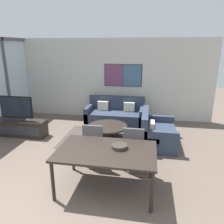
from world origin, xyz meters
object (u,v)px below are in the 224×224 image
object	(u,v)px
sofa_main	(115,115)
television	(16,108)
tv_console	(19,128)
sofa_side	(155,134)
dining_chair_left	(94,143)
dining_chair_centre	(133,147)
fruit_bowl	(119,146)
dining_table	(106,153)
coffee_table	(108,129)

from	to	relation	value
sofa_main	television	bearing A→B (deg)	-149.45
tv_console	sofa_side	distance (m)	3.93
dining_chair_left	dining_chair_centre	xyz separation A→B (m)	(0.85, -0.03, 0.00)
sofa_main	dining_chair_centre	distance (m)	2.93
sofa_side	fruit_bowl	xyz separation A→B (m)	(-0.69, -2.01, 0.53)
dining_table	fruit_bowl	world-z (taller)	fruit_bowl
dining_chair_centre	sofa_side	bearing A→B (deg)	70.79
television	coffee_table	size ratio (longest dim) A/B	0.89
tv_console	television	world-z (taller)	television
sofa_main	tv_console	bearing A→B (deg)	-149.44
tv_console	dining_chair_left	xyz separation A→B (m)	(2.60, -1.22, 0.28)
sofa_side	dining_table	distance (m)	2.34
dining_chair_centre	dining_table	bearing A→B (deg)	-119.64
sofa_side	dining_chair_centre	bearing A→B (deg)	160.79
television	dining_chair_centre	bearing A→B (deg)	-19.95
sofa_side	coffee_table	world-z (taller)	sofa_side
dining_chair_left	dining_table	bearing A→B (deg)	-61.26
dining_table	dining_chair_left	distance (m)	0.91
dining_table	fruit_bowl	size ratio (longest dim) A/B	6.08
sofa_side	fruit_bowl	world-z (taller)	sofa_side
dining_chair_left	fruit_bowl	bearing A→B (deg)	-46.14
tv_console	dining_chair_left	distance (m)	2.89
fruit_bowl	dining_chair_left	bearing A→B (deg)	133.86
sofa_main	dining_chair_left	distance (m)	2.78
dining_chair_left	fruit_bowl	world-z (taller)	dining_chair_left
sofa_side	dining_chair_left	world-z (taller)	dining_chair_left
tv_console	dining_chair_left	size ratio (longest dim) A/B	1.69
television	dining_chair_left	xyz separation A→B (m)	(2.60, -1.22, -0.30)
television	sofa_side	world-z (taller)	television
tv_console	sofa_side	size ratio (longest dim) A/B	1.19
dining_chair_centre	sofa_main	bearing A→B (deg)	106.60
fruit_bowl	tv_console	bearing A→B (deg)	149.71
dining_chair_centre	fruit_bowl	world-z (taller)	dining_chair_centre
dining_chair_left	coffee_table	bearing A→B (deg)	89.22
tv_console	coffee_table	xyz separation A→B (m)	(2.62, 0.18, 0.07)
dining_chair_left	sofa_main	bearing A→B (deg)	89.61
tv_console	dining_chair_centre	xyz separation A→B (m)	(3.45, -1.25, 0.28)
sofa_main	dining_chair_left	bearing A→B (deg)	-90.39
dining_table	dining_chair_left	xyz separation A→B (m)	(-0.43, 0.78, -0.19)
coffee_table	dining_chair_left	bearing A→B (deg)	-90.78
sofa_side	sofa_main	bearing A→B (deg)	42.61
dining_chair_left	tv_console	bearing A→B (deg)	154.78
television	dining_chair_left	world-z (taller)	television
tv_console	sofa_main	size ratio (longest dim) A/B	0.85
television	dining_chair_centre	size ratio (longest dim) A/B	1.01
sofa_side	dining_chair_centre	size ratio (longest dim) A/B	1.41
tv_console	television	size ratio (longest dim) A/B	1.68
sofa_side	dining_chair_centre	world-z (taller)	dining_chair_centre
sofa_main	dining_table	xyz separation A→B (m)	(0.41, -3.55, 0.43)
dining_table	sofa_main	bearing A→B (deg)	96.55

